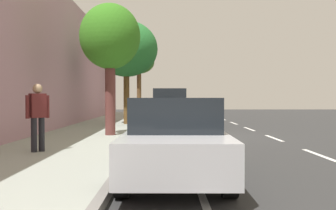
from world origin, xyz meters
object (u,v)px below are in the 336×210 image
Objects in this scene: pedestrian_on_phone at (38,113)px; fire_hydrant at (143,113)px; cyclist_with_backpack at (155,105)px; street_tree_near_cyclist at (139,63)px; bicycle_at_curb at (158,115)px; parked_suv_black_second at (169,107)px; parked_sedan_silver_mid at (175,139)px; street_tree_mid_block at (126,49)px; street_tree_far_end at (110,38)px; parked_sedan_tan_nearest at (167,108)px.

pedestrian_on_phone is 2.04× the size of fire_hydrant.
pedestrian_on_phone is at bearing 81.85° from fire_hydrant.
cyclist_with_backpack is 5.64m from street_tree_near_cyclist.
fire_hydrant is (-0.69, 6.57, -3.62)m from street_tree_near_cyclist.
street_tree_near_cyclist is at bearing -73.08° from cyclist_with_backpack.
fire_hydrant is at bearing 61.38° from bicycle_at_curb.
street_tree_near_cyclist reaches higher than parked_suv_black_second.
pedestrian_on_phone is (3.41, -2.52, 0.38)m from parked_sedan_silver_mid.
fire_hydrant is (0.89, 1.64, 0.20)m from bicycle_at_curb.
bicycle_at_curb is 0.83m from cyclist_with_backpack.
bicycle_at_curb is 0.32× the size of street_tree_mid_block.
parked_sedan_silver_mid is 2.60× the size of bicycle_at_curb.
street_tree_far_end reaches higher than pedestrian_on_phone.
street_tree_near_cyclist is (2.24, -8.93, 3.18)m from parked_suv_black_second.
parked_sedan_silver_mid is 7.79m from street_tree_far_end.
cyclist_with_backpack is at bearing -78.80° from parked_suv_black_second.
fire_hydrant is at bearing -84.52° from parked_sedan_silver_mid.
parked_sedan_tan_nearest is at bearing -98.20° from street_tree_far_end.
street_tree_mid_block is (2.17, 9.17, 3.29)m from parked_sedan_tan_nearest.
street_tree_far_end reaches higher than fire_hydrant.
fire_hydrant is (-1.90, -13.24, -0.55)m from pedestrian_on_phone.
bicycle_at_curb is at bearing -98.55° from street_tree_far_end.
street_tree_mid_block is (1.58, 4.65, 3.67)m from bicycle_at_curb.
street_tree_far_end is at bearing -72.24° from parked_sedan_silver_mid.
street_tree_near_cyclist reaches higher than parked_sedan_silver_mid.
street_tree_far_end reaches higher than cyclist_with_backpack.
street_tree_far_end is (0.00, 15.46, -0.51)m from street_tree_near_cyclist.
street_tree_far_end reaches higher than parked_sedan_tan_nearest.
parked_suv_black_second is at bearing 99.35° from bicycle_at_curb.
street_tree_far_end is (1.36, 10.99, 2.66)m from cyclist_with_backpack.
street_tree_far_end is at bearing 81.80° from parked_sedan_tan_nearest.
street_tree_far_end is (2.17, 15.05, 2.94)m from parked_sedan_tan_nearest.
parked_sedan_tan_nearest is at bearing 169.47° from street_tree_near_cyclist.
bicycle_at_curb is 6.13m from street_tree_mid_block.
pedestrian_on_phone reaches higher than cyclist_with_backpack.
street_tree_far_end is at bearing 71.05° from parked_suv_black_second.
fire_hydrant reaches higher than bicycle_at_curb.
bicycle_at_curb is at bearing -87.97° from parked_sedan_silver_mid.
cyclist_with_backpack is 6.08m from street_tree_mid_block.
parked_sedan_silver_mid is 0.92× the size of street_tree_far_end.
street_tree_near_cyclist is 0.94× the size of street_tree_mid_block.
cyclist_with_backpack is at bearing -63.92° from bicycle_at_curb.
cyclist_with_backpack reaches higher than parked_sedan_tan_nearest.
parked_suv_black_second is 5.60× the size of fire_hydrant.
pedestrian_on_phone reaches higher than parked_sedan_silver_mid.
parked_sedan_tan_nearest is 1.00× the size of parked_sedan_silver_mid.
parked_sedan_tan_nearest is 0.83× the size of street_tree_mid_block.
street_tree_mid_block is 3.12× the size of pedestrian_on_phone.
parked_sedan_silver_mid reaches higher than bicycle_at_curb.
parked_sedan_tan_nearest is 4.10m from street_tree_near_cyclist.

